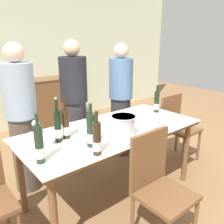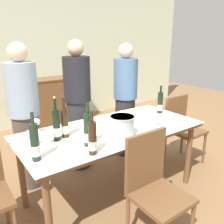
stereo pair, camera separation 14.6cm
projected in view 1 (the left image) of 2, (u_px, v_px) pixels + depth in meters
ground_plane at (112, 194)px, 2.65m from camera, size 12.00×12.00×0.00m
back_wall at (14, 53)px, 4.27m from camera, size 8.00×0.10×2.80m
sideboard_cabinet at (47, 102)px, 4.59m from camera, size 1.16×0.46×0.93m
dining_table at (112, 136)px, 2.44m from camera, size 1.88×0.88×0.78m
ice_bucket at (123, 125)px, 2.23m from camera, size 0.24×0.24×0.19m
wine_bottle_0 at (157, 102)px, 2.92m from camera, size 0.06×0.06×0.36m
wine_bottle_1 at (91, 131)px, 1.99m from camera, size 0.08×0.08×0.38m
wine_bottle_2 at (39, 145)px, 1.72m from camera, size 0.07×0.07×0.38m
wine_bottle_3 at (97, 139)px, 1.85m from camera, size 0.07×0.07×0.36m
wine_bottle_4 at (66, 125)px, 2.15m from camera, size 0.07×0.07×0.38m
wine_bottle_5 at (58, 127)px, 2.08m from camera, size 0.07×0.07×0.40m
wine_glass_0 at (32, 137)px, 1.94m from camera, size 0.08×0.08×0.15m
wine_glass_1 at (36, 124)px, 2.25m from camera, size 0.07×0.07×0.15m
wine_glass_2 at (121, 114)px, 2.58m from camera, size 0.08×0.08×0.14m
wine_glass_3 at (51, 135)px, 2.01m from camera, size 0.08×0.08×0.14m
wine_glass_4 at (157, 122)px, 2.31m from camera, size 0.08×0.08×0.15m
chair_near_front at (157, 181)px, 1.96m from camera, size 0.42×0.42×0.94m
chair_right_end at (176, 123)px, 3.30m from camera, size 0.42×0.42×0.90m
person_host at (22, 121)px, 2.53m from camera, size 0.33×0.33×1.63m
person_guest_left at (75, 108)px, 2.96m from camera, size 0.33×0.33×1.65m
person_guest_right at (121, 101)px, 3.37m from camera, size 0.33×0.33×1.60m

